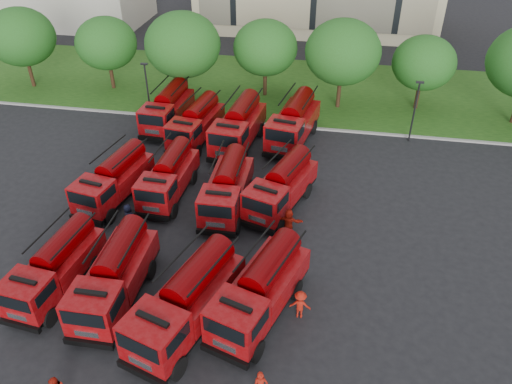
% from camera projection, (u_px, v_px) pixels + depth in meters
% --- Properties ---
extents(ground, '(140.00, 140.00, 0.00)m').
position_uv_depth(ground, '(214.00, 266.00, 28.48)').
color(ground, black).
rests_on(ground, ground).
extents(lawn, '(70.00, 16.00, 0.12)m').
position_uv_depth(lawn, '(278.00, 88.00, 49.47)').
color(lawn, '#184512').
rests_on(lawn, ground).
extents(curb, '(70.00, 0.30, 0.14)m').
position_uv_depth(curb, '(265.00, 124.00, 42.91)').
color(curb, gray).
rests_on(curb, ground).
extents(tree_0, '(6.30, 6.30, 7.70)m').
position_uv_depth(tree_0, '(21.00, 37.00, 46.90)').
color(tree_0, '#382314').
rests_on(tree_0, ground).
extents(tree_1, '(5.71, 5.71, 6.98)m').
position_uv_depth(tree_1, '(106.00, 43.00, 46.81)').
color(tree_1, '#382314').
rests_on(tree_1, ground).
extents(tree_2, '(6.72, 6.72, 8.22)m').
position_uv_depth(tree_2, '(183.00, 45.00, 43.98)').
color(tree_2, '#382314').
rests_on(tree_2, ground).
extents(tree_3, '(5.88, 5.88, 7.19)m').
position_uv_depth(tree_3, '(265.00, 48.00, 45.36)').
color(tree_3, '#382314').
rests_on(tree_3, ground).
extents(tree_4, '(6.55, 6.55, 8.01)m').
position_uv_depth(tree_4, '(343.00, 52.00, 42.83)').
color(tree_4, '#382314').
rests_on(tree_4, ground).
extents(tree_5, '(5.46, 5.46, 6.68)m').
position_uv_depth(tree_5, '(424.00, 63.00, 43.12)').
color(tree_5, '#382314').
rests_on(tree_5, ground).
extents(lamp_post_0, '(0.60, 0.25, 5.11)m').
position_uv_depth(lamp_post_0, '(147.00, 88.00, 42.19)').
color(lamp_post_0, black).
rests_on(lamp_post_0, ground).
extents(lamp_post_1, '(0.60, 0.25, 5.11)m').
position_uv_depth(lamp_post_1, '(415.00, 108.00, 38.99)').
color(lamp_post_1, black).
rests_on(lamp_post_1, ground).
extents(fire_truck_0, '(3.00, 6.77, 2.98)m').
position_uv_depth(fire_truck_0, '(56.00, 267.00, 26.28)').
color(fire_truck_0, black).
rests_on(fire_truck_0, ground).
extents(fire_truck_1, '(2.67, 7.08, 3.21)m').
position_uv_depth(fire_truck_1, '(115.00, 276.00, 25.59)').
color(fire_truck_1, black).
rests_on(fire_truck_1, ground).
extents(fire_truck_2, '(4.67, 7.89, 3.40)m').
position_uv_depth(fire_truck_2, '(187.00, 301.00, 24.05)').
color(fire_truck_2, black).
rests_on(fire_truck_2, ground).
extents(fire_truck_3, '(4.53, 7.58, 3.27)m').
position_uv_depth(fire_truck_3, '(260.00, 290.00, 24.74)').
color(fire_truck_3, black).
rests_on(fire_truck_3, ground).
extents(fire_truck_4, '(3.49, 7.09, 3.09)m').
position_uv_depth(fire_truck_4, '(114.00, 179.00, 33.12)').
color(fire_truck_4, black).
rests_on(fire_truck_4, ground).
extents(fire_truck_5, '(2.63, 6.72, 3.02)m').
position_uv_depth(fire_truck_5, '(169.00, 176.00, 33.49)').
color(fire_truck_5, black).
rests_on(fire_truck_5, ground).
extents(fire_truck_6, '(2.64, 6.97, 3.15)m').
position_uv_depth(fire_truck_6, '(227.00, 188.00, 32.25)').
color(fire_truck_6, black).
rests_on(fire_truck_6, ground).
extents(fire_truck_7, '(4.37, 7.30, 3.15)m').
position_uv_depth(fire_truck_7, '(281.00, 186.00, 32.39)').
color(fire_truck_7, black).
rests_on(fire_truck_7, ground).
extents(fire_truck_8, '(2.90, 7.21, 3.23)m').
position_uv_depth(fire_truck_8, '(168.00, 108.00, 41.92)').
color(fire_truck_8, black).
rests_on(fire_truck_8, ground).
extents(fire_truck_9, '(3.31, 7.14, 3.13)m').
position_uv_depth(fire_truck_9, '(196.00, 123.00, 39.80)').
color(fire_truck_9, black).
rests_on(fire_truck_9, ground).
extents(fire_truck_10, '(3.37, 7.83, 3.46)m').
position_uv_depth(fire_truck_10, '(239.00, 126.00, 39.04)').
color(fire_truck_10, black).
rests_on(fire_truck_10, ground).
extents(fire_truck_11, '(3.82, 7.90, 3.45)m').
position_uv_depth(fire_truck_11, '(294.00, 122.00, 39.59)').
color(fire_truck_11, black).
rests_on(fire_truck_11, ground).
extents(firefighter_2, '(0.70, 1.16, 1.92)m').
position_uv_depth(firefighter_2, '(228.00, 332.00, 24.63)').
color(firefighter_2, '#99160B').
rests_on(firefighter_2, ground).
extents(firefighter_3, '(1.08, 0.56, 1.67)m').
position_uv_depth(firefighter_3, '(299.00, 316.00, 25.48)').
color(firefighter_3, '#99160B').
rests_on(firefighter_3, ground).
extents(firefighter_4, '(1.05, 0.98, 1.79)m').
position_uv_depth(firefighter_4, '(131.00, 228.00, 31.34)').
color(firefighter_4, black).
rests_on(firefighter_4, ground).
extents(firefighter_5, '(1.76, 0.87, 1.84)m').
position_uv_depth(firefighter_5, '(288.00, 234.00, 30.90)').
color(firefighter_5, '#99160B').
rests_on(firefighter_5, ground).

